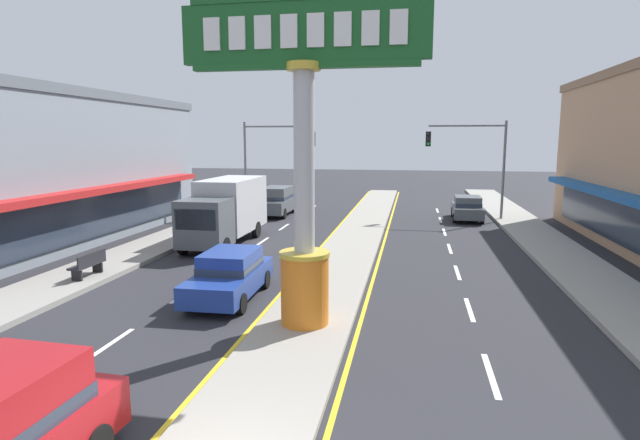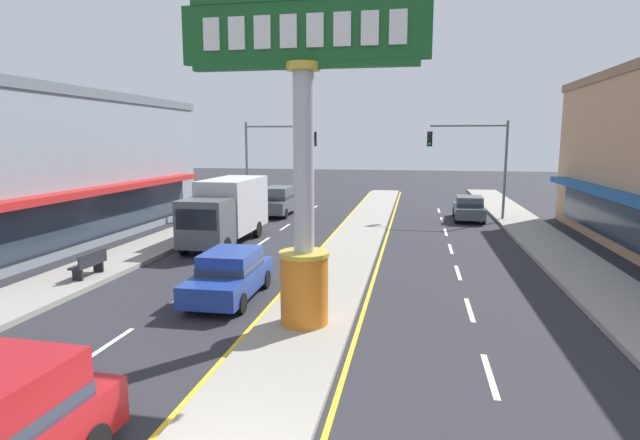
% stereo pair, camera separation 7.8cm
% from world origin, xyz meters
% --- Properties ---
extents(median_strip, '(2.53, 52.00, 0.14)m').
position_xyz_m(median_strip, '(0.00, 18.00, 0.07)').
color(median_strip, gray).
rests_on(median_strip, ground).
extents(sidewalk_left, '(2.72, 60.00, 0.18)m').
position_xyz_m(sidewalk_left, '(-9.23, 16.00, 0.09)').
color(sidewalk_left, gray).
rests_on(sidewalk_left, ground).
extents(sidewalk_right, '(2.72, 60.00, 0.18)m').
position_xyz_m(sidewalk_right, '(9.23, 16.00, 0.09)').
color(sidewalk_right, gray).
rests_on(sidewalk_right, ground).
extents(lane_markings, '(9.27, 52.00, 0.01)m').
position_xyz_m(lane_markings, '(-0.00, 16.65, 0.00)').
color(lane_markings, silver).
rests_on(lane_markings, ground).
extents(district_sign, '(6.32, 1.35, 8.46)m').
position_xyz_m(district_sign, '(-0.00, 6.83, 4.32)').
color(district_sign, orange).
rests_on(district_sign, median_strip).
extents(storefront_left, '(8.41, 21.78, 7.41)m').
position_xyz_m(storefront_left, '(-15.66, 15.69, 3.70)').
color(storefront_left, gray).
rests_on(storefront_left, ground).
extents(traffic_light_left_side, '(4.86, 0.46, 6.20)m').
position_xyz_m(traffic_light_left_side, '(-6.50, 26.59, 4.25)').
color(traffic_light_left_side, slate).
rests_on(traffic_light_left_side, ground).
extents(traffic_light_right_side, '(4.86, 0.46, 6.20)m').
position_xyz_m(traffic_light_right_side, '(6.50, 26.88, 4.25)').
color(traffic_light_right_side, slate).
rests_on(traffic_light_right_side, ground).
extents(box_truck_near_right_lane, '(2.29, 6.91, 3.12)m').
position_xyz_m(box_truck_near_right_lane, '(-6.21, 17.46, 1.69)').
color(box_truck_near_right_lane, '#4C5156').
rests_on(box_truck_near_right_lane, ground).
extents(suv_far_right_lane, '(1.97, 4.60, 1.90)m').
position_xyz_m(suv_far_right_lane, '(-6.22, 26.93, 0.98)').
color(suv_far_right_lane, '#4C5156').
rests_on(suv_far_right_lane, ground).
extents(sedan_near_left_lane, '(1.89, 4.33, 1.53)m').
position_xyz_m(sedan_near_left_lane, '(-2.92, 8.98, 0.79)').
color(sedan_near_left_lane, navy).
rests_on(sedan_near_left_lane, ground).
extents(sedan_mid_left_lane, '(1.94, 4.35, 1.53)m').
position_xyz_m(sedan_mid_left_lane, '(6.22, 27.03, 0.79)').
color(sedan_mid_left_lane, '#4C5156').
rests_on(sedan_mid_left_lane, ground).
extents(street_bench, '(0.48, 1.60, 0.88)m').
position_xyz_m(street_bench, '(-8.60, 9.94, 0.65)').
color(street_bench, '#232328').
rests_on(street_bench, sidewalk_left).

